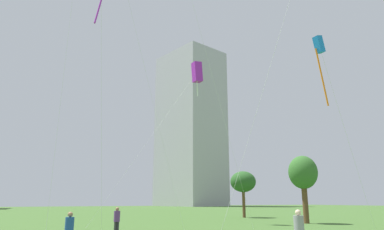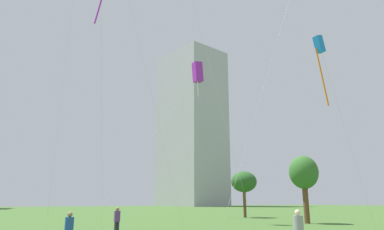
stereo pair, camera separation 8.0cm
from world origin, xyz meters
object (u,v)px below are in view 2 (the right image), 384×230
at_px(person_standing_3, 117,219).
at_px(kite_flying_2, 320,50).
at_px(person_standing_1, 299,229).
at_px(park_tree_1, 304,173).
at_px(kite_flying_3, 198,72).
at_px(distant_highrise_1, 192,127).
at_px(person_standing_4, 69,229).
at_px(park_tree_0, 244,182).

xyz_separation_m(person_standing_3, kite_flying_2, (10.72, -7.97, 10.73)).
relative_size(person_standing_1, park_tree_1, 0.28).
height_order(person_standing_1, kite_flying_3, kite_flying_3).
xyz_separation_m(person_standing_1, distant_highrise_1, (55.29, 118.62, 31.29)).
height_order(person_standing_3, park_tree_1, park_tree_1).
relative_size(person_standing_3, kite_flying_3, 0.10).
height_order(person_standing_4, kite_flying_2, kite_flying_2).
height_order(kite_flying_2, park_tree_1, kite_flying_2).
relative_size(person_standing_1, distant_highrise_1, 0.03).
height_order(kite_flying_2, kite_flying_3, kite_flying_3).
bearing_deg(person_standing_1, park_tree_0, -110.04).
relative_size(kite_flying_2, park_tree_1, 1.92).
distance_m(park_tree_0, park_tree_1, 12.95).
height_order(person_standing_1, person_standing_3, person_standing_1).
xyz_separation_m(person_standing_1, kite_flying_2, (6.49, 3.86, 10.70)).
distance_m(park_tree_0, distant_highrise_1, 101.85).
bearing_deg(distant_highrise_1, person_standing_4, -133.15).
height_order(person_standing_4, distant_highrise_1, distant_highrise_1).
relative_size(person_standing_4, kite_flying_2, 0.13).
distance_m(person_standing_1, park_tree_0, 33.36).
height_order(person_standing_1, park_tree_1, park_tree_1).
relative_size(kite_flying_2, park_tree_0, 2.11).
bearing_deg(person_standing_4, person_standing_1, 71.51).
bearing_deg(kite_flying_3, park_tree_1, -27.34).
distance_m(kite_flying_3, park_tree_1, 15.20).
distance_m(person_standing_1, distant_highrise_1, 134.56).
distance_m(person_standing_1, kite_flying_2, 13.09).
bearing_deg(person_standing_4, distant_highrise_1, 166.30).
distance_m(person_standing_1, person_standing_4, 9.76).
height_order(person_standing_4, park_tree_0, park_tree_0).
bearing_deg(park_tree_1, park_tree_0, 82.37).
xyz_separation_m(kite_flying_3, distant_highrise_1, (49.12, 98.29, 16.68)).
bearing_deg(kite_flying_2, park_tree_0, 65.98).
bearing_deg(park_tree_0, person_standing_1, -121.57).
height_order(kite_flying_3, park_tree_0, kite_flying_3).
bearing_deg(kite_flying_3, kite_flying_2, -88.89).
relative_size(person_standing_1, person_standing_4, 1.07).
bearing_deg(kite_flying_2, distant_highrise_1, 66.96).
relative_size(park_tree_0, park_tree_1, 0.91).
bearing_deg(kite_flying_2, person_standing_3, 143.37).
distance_m(kite_flying_3, park_tree_0, 17.63).
distance_m(kite_flying_3, distant_highrise_1, 111.14).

